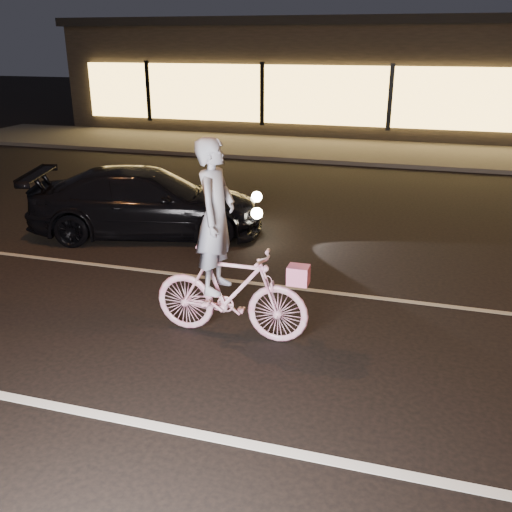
% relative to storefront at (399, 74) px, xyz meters
% --- Properties ---
extents(ground, '(90.00, 90.00, 0.00)m').
position_rel_storefront_xyz_m(ground, '(0.00, -18.97, -2.15)').
color(ground, black).
rests_on(ground, ground).
extents(lane_stripe_near, '(60.00, 0.12, 0.01)m').
position_rel_storefront_xyz_m(lane_stripe_near, '(0.00, -20.47, -2.14)').
color(lane_stripe_near, silver).
rests_on(lane_stripe_near, ground).
extents(lane_stripe_far, '(60.00, 0.10, 0.01)m').
position_rel_storefront_xyz_m(lane_stripe_far, '(0.00, -16.97, -2.14)').
color(lane_stripe_far, gray).
rests_on(lane_stripe_far, ground).
extents(sidewalk, '(30.00, 4.00, 0.12)m').
position_rel_storefront_xyz_m(sidewalk, '(0.00, -5.97, -2.09)').
color(sidewalk, '#383533').
rests_on(sidewalk, ground).
extents(storefront, '(25.40, 8.42, 4.20)m').
position_rel_storefront_xyz_m(storefront, '(0.00, 0.00, 0.00)').
color(storefront, black).
rests_on(storefront, ground).
extents(cyclist, '(1.93, 0.66, 2.43)m').
position_rel_storefront_xyz_m(cyclist, '(-0.82, -18.58, -1.28)').
color(cyclist, '#D74686').
rests_on(cyclist, ground).
extents(sedan, '(4.57, 2.87, 1.23)m').
position_rel_storefront_xyz_m(sedan, '(-3.53, -15.27, -1.53)').
color(sedan, black).
rests_on(sedan, ground).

